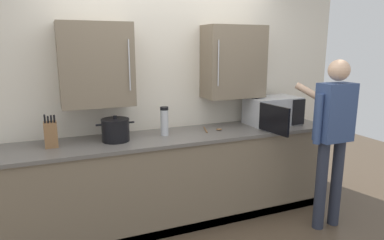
# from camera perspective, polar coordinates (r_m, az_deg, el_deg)

# --- Properties ---
(back_wall_tiled) EXTENTS (4.33, 0.44, 2.62)m
(back_wall_tiled) POSITION_cam_1_polar(r_m,az_deg,el_deg) (3.68, -4.41, 5.65)
(back_wall_tiled) COLOR beige
(back_wall_tiled) RESTS_ON ground_plane
(counter_unit) EXTENTS (3.42, 0.66, 0.92)m
(counter_unit) POSITION_cam_1_polar(r_m,az_deg,el_deg) (3.61, -2.53, -9.60)
(counter_unit) COLOR #756651
(counter_unit) RESTS_ON ground_plane
(microwave_oven) EXTENTS (0.59, 0.80, 0.31)m
(microwave_oven) POSITION_cam_1_polar(r_m,az_deg,el_deg) (3.99, 12.97, 1.48)
(microwave_oven) COLOR #B7BABF
(microwave_oven) RESTS_ON counter_unit
(stock_pot) EXTENTS (0.36, 0.26, 0.24)m
(stock_pot) POSITION_cam_1_polar(r_m,az_deg,el_deg) (3.30, -12.57, -1.60)
(stock_pot) COLOR black
(stock_pot) RESTS_ON counter_unit
(thermos_flask) EXTENTS (0.08, 0.08, 0.29)m
(thermos_flask) POSITION_cam_1_polar(r_m,az_deg,el_deg) (3.42, -4.60, -0.17)
(thermos_flask) COLOR #B7BABF
(thermos_flask) RESTS_ON counter_unit
(wooden_spoon) EXTENTS (0.22, 0.22, 0.02)m
(wooden_spoon) POSITION_cam_1_polar(r_m,az_deg,el_deg) (3.64, 3.38, -1.59)
(wooden_spoon) COLOR brown
(wooden_spoon) RESTS_ON counter_unit
(knife_block) EXTENTS (0.11, 0.15, 0.30)m
(knife_block) POSITION_cam_1_polar(r_m,az_deg,el_deg) (3.29, -22.38, -2.18)
(knife_block) COLOR brown
(knife_block) RESTS_ON counter_unit
(person_figure) EXTENTS (0.44, 0.57, 1.68)m
(person_figure) POSITION_cam_1_polar(r_m,az_deg,el_deg) (3.58, 22.30, -1.52)
(person_figure) COLOR #282D3D
(person_figure) RESTS_ON ground_plane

